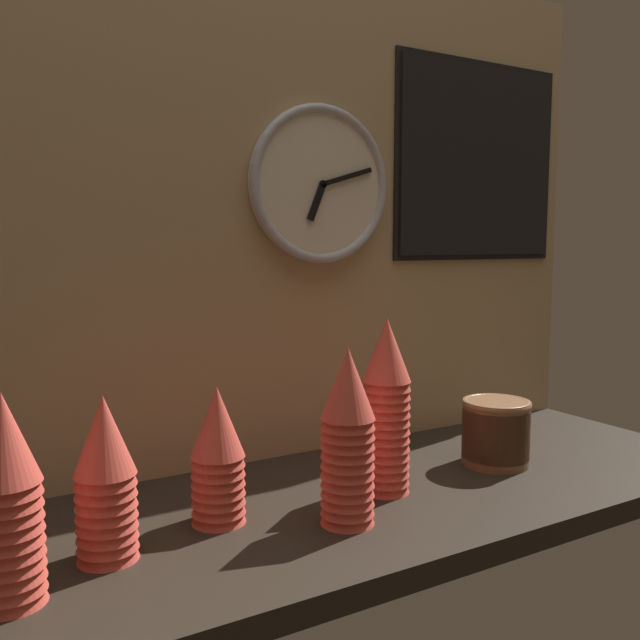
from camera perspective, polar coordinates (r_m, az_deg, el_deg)
name	(u,v)px	position (r cm, az deg, el deg)	size (l,w,h in cm)	color
ground_plane	(351,503)	(127.10, 2.67, -15.14)	(160.00, 56.00, 4.00)	black
wall_tiled_back	(282,206)	(141.18, -3.19, 9.60)	(160.00, 3.00, 105.00)	tan
cup_stack_center	(348,437)	(109.12, 2.35, -9.78)	(8.78, 8.78, 28.61)	#DB4C3D
cup_stack_center_left	(218,455)	(111.38, -8.58, -11.19)	(8.78, 8.78, 22.36)	#DB4C3D
cup_stack_far_left	(6,499)	(94.41, -24.91, -13.54)	(8.78, 8.78, 27.05)	#DB4C3D
cup_stack_center_right	(386,406)	(122.70, 5.59, -7.20)	(8.78, 8.78, 31.74)	#DB4C3D
cup_stack_left	(105,478)	(102.44, -17.62, -12.57)	(8.78, 8.78, 23.92)	#DB4C3D
bowl_stack_right	(496,431)	(143.61, 14.59, -9.03)	(13.80, 13.80, 13.32)	brown
wall_clock	(321,184)	(142.40, 0.06, 11.35)	(32.53, 2.70, 32.53)	beige
menu_board	(478,162)	(170.57, 13.18, 12.86)	(49.24, 1.32, 46.77)	black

